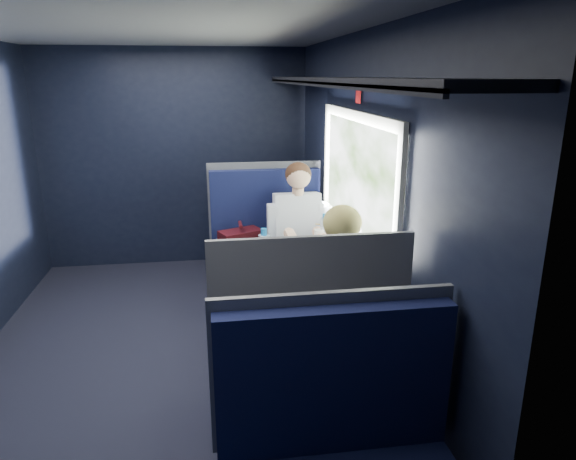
{
  "coord_description": "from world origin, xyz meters",
  "views": [
    {
      "loc": [
        0.38,
        -3.48,
        2.01
      ],
      "look_at": [
        0.9,
        0.0,
        0.95
      ],
      "focal_mm": 32.0,
      "sensor_mm": 36.0,
      "label": 1
    }
  ],
  "objects": [
    {
      "name": "man",
      "position": [
        1.1,
        0.7,
        0.72
      ],
      "size": [
        0.53,
        0.56,
        1.32
      ],
      "color": "black",
      "rests_on": "ground"
    },
    {
      "name": "seat_bay_near",
      "position": [
        0.84,
        0.87,
        0.42
      ],
      "size": [
        1.04,
        0.62,
        1.26
      ],
      "color": "black",
      "rests_on": "ground"
    },
    {
      "name": "laptop",
      "position": [
        1.39,
        -0.01,
        0.81
      ],
      "size": [
        0.36,
        0.41,
        0.26
      ],
      "color": "silver",
      "rests_on": "table"
    },
    {
      "name": "table",
      "position": [
        1.03,
        0.0,
        0.66
      ],
      "size": [
        0.62,
        1.0,
        0.74
      ],
      "color": "#54565E",
      "rests_on": "ground"
    },
    {
      "name": "seat_bay_far",
      "position": [
        0.85,
        -0.87,
        0.41
      ],
      "size": [
        1.04,
        0.62,
        1.26
      ],
      "color": "black",
      "rests_on": "ground"
    },
    {
      "name": "seat_row_front",
      "position": [
        0.85,
        1.8,
        0.41
      ],
      "size": [
        1.04,
        0.51,
        1.16
      ],
      "color": "black",
      "rests_on": "ground"
    },
    {
      "name": "bottle_small",
      "position": [
        1.25,
        0.37,
        0.84
      ],
      "size": [
        0.06,
        0.06,
        0.22
      ],
      "color": "silver",
      "rests_on": "table"
    },
    {
      "name": "ground",
      "position": [
        0.0,
        0.0,
        -0.01
      ],
      "size": [
        2.8,
        4.2,
        0.01
      ],
      "primitive_type": "cube",
      "color": "black"
    },
    {
      "name": "woman",
      "position": [
        1.1,
        -0.71,
        0.73
      ],
      "size": [
        0.53,
        0.56,
        1.32
      ],
      "color": "black",
      "rests_on": "ground"
    },
    {
      "name": "room_shell",
      "position": [
        0.02,
        0.0,
        1.48
      ],
      "size": [
        3.0,
        4.4,
        2.4
      ],
      "color": "black",
      "rests_on": "ground"
    },
    {
      "name": "cup",
      "position": [
        1.2,
        0.35,
        0.79
      ],
      "size": [
        0.07,
        0.07,
        0.09
      ],
      "primitive_type": "cylinder",
      "color": "white",
      "rests_on": "table"
    },
    {
      "name": "papers",
      "position": [
        1.02,
        0.04,
        0.74
      ],
      "size": [
        0.68,
        0.83,
        0.01
      ],
      "primitive_type": "cube",
      "rotation": [
        0.0,
        0.0,
        -0.29
      ],
      "color": "white",
      "rests_on": "table"
    }
  ]
}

